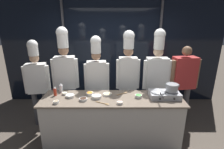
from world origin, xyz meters
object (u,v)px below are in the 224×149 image
prep_bowl_carrots (90,93)px  person_guest (183,78)px  prep_bowl_soy_glaze (83,99)px  portable_stove (164,94)px  prep_bowl_shrimp (120,103)px  prep_bowl_chicken (96,96)px  squeeze_bottle_chili (55,91)px  chef_sous (65,70)px  chef_pastry (128,70)px  chef_apprentice (157,72)px  frying_pan (158,90)px  prep_bowl_onion (70,96)px  prep_bowl_mushrooms (56,102)px  serving_spoon_solid (105,104)px  chef_line (97,75)px  squeeze_bottle_clear (61,88)px  prep_bowl_ginger (107,94)px  serving_spoon_slotted (124,93)px  stock_pot (172,87)px  prep_bowl_noodles (64,93)px  chef_head (37,77)px  prep_bowl_scallions (139,96)px

prep_bowl_carrots → person_guest: person_guest is taller
prep_bowl_soy_glaze → portable_stove: bearing=4.9°
prep_bowl_shrimp → prep_bowl_chicken: prep_bowl_chicken is taller
squeeze_bottle_chili → chef_sous: bearing=83.5°
chef_pastry → chef_apprentice: chef_apprentice is taller
frying_pan → squeeze_bottle_chili: (-1.83, 0.08, -0.05)m
prep_bowl_soy_glaze → prep_bowl_onion: 0.29m
prep_bowl_mushrooms → chef_apprentice: chef_apprentice is taller
prep_bowl_soy_glaze → serving_spoon_solid: prep_bowl_soy_glaze is taller
frying_pan → chef_apprentice: (0.12, 0.64, 0.13)m
portable_stove → chef_line: 1.39m
squeeze_bottle_clear → prep_bowl_carrots: size_ratio=1.39×
prep_bowl_ginger → squeeze_bottle_clear: bearing=170.8°
serving_spoon_solid → chef_line: chef_line is taller
serving_spoon_slotted → prep_bowl_carrots: bearing=-173.5°
stock_pot → prep_bowl_chicken: size_ratio=1.38×
prep_bowl_soy_glaze → serving_spoon_slotted: (0.72, 0.29, -0.02)m
prep_bowl_noodles → serving_spoon_solid: 0.85m
prep_bowl_chicken → prep_bowl_mushrooms: size_ratio=1.81×
frying_pan → stock_pot: size_ratio=1.95×
serving_spoon_solid → prep_bowl_chicken: bearing=126.2°
squeeze_bottle_clear → prep_bowl_carrots: squeeze_bottle_clear is taller
squeeze_bottle_chili → prep_bowl_chicken: squeeze_bottle_chili is taller
chef_head → chef_line: 1.22m
serving_spoon_slotted → prep_bowl_mushrooms: bearing=-160.5°
prep_bowl_scallions → chef_sous: bearing=156.0°
squeeze_bottle_clear → prep_bowl_ginger: squeeze_bottle_clear is taller
chef_sous → chef_line: bearing=172.8°
prep_bowl_soy_glaze → chef_pastry: (0.81, 0.74, 0.30)m
prep_bowl_onion → serving_spoon_solid: prep_bowl_onion is taller
prep_bowl_mushrooms → person_guest: (2.42, 0.89, 0.09)m
serving_spoon_slotted → prep_bowl_onion: bearing=-170.8°
chef_sous → stock_pot: bearing=156.9°
squeeze_bottle_clear → chef_line: size_ratio=0.09×
stock_pot → person_guest: 0.81m
prep_bowl_carrots → prep_bowl_noodles: (-0.47, 0.02, -0.01)m
prep_bowl_mushrooms → chef_pastry: chef_pastry is taller
chef_sous → person_guest: (2.47, 0.03, -0.20)m
prep_bowl_mushrooms → person_guest: person_guest is taller
chef_line → portable_stove: bearing=147.2°
prep_bowl_ginger → prep_bowl_chicken: 0.22m
portable_stove → prep_bowl_chicken: (-1.19, -0.03, -0.02)m
prep_bowl_soy_glaze → person_guest: 2.14m
portable_stove → serving_spoon_slotted: 0.72m
person_guest → prep_bowl_chicken: bearing=12.9°
prep_bowl_carrots → chef_head: (-1.13, 0.47, 0.15)m
chef_line → chef_pastry: size_ratio=0.95×
prep_bowl_onion → prep_bowl_noodles: (-0.13, 0.10, -0.00)m
prep_bowl_soy_glaze → person_guest: bearing=21.4°
portable_stove → chef_head: bearing=167.0°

